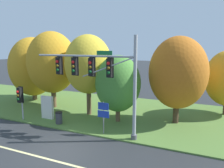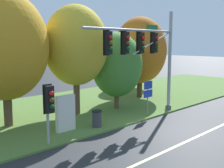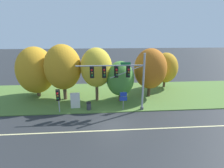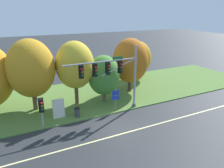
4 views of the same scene
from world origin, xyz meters
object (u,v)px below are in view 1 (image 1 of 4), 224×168
tree_tall_centre (178,73)px  info_kiosk (47,107)px  pedestrian_signal_near_kerb (20,97)px  traffic_signal_mast (98,73)px  trash_bin (59,118)px  tree_behind_signpost (88,65)px  tree_mid_verge (118,84)px  route_sign_post (103,113)px  tree_left_of_mast (52,63)px  tree_nearest_road (33,67)px

tree_tall_centre → info_kiosk: 10.85m
pedestrian_signal_near_kerb → traffic_signal_mast: bearing=1.5°
traffic_signal_mast → trash_bin: 5.24m
tree_behind_signpost → trash_bin: size_ratio=7.47×
tree_mid_verge → tree_tall_centre: tree_tall_centre is taller
tree_tall_centre → info_kiosk: tree_tall_centre is taller
tree_tall_centre → tree_behind_signpost: bearing=-173.2°
pedestrian_signal_near_kerb → tree_tall_centre: (11.58, 4.48, 2.00)m
pedestrian_signal_near_kerb → tree_behind_signpost: size_ratio=0.40×
route_sign_post → tree_left_of_mast: size_ratio=0.30×
pedestrian_signal_near_kerb → info_kiosk: pedestrian_signal_near_kerb is taller
tree_mid_verge → trash_bin: (-3.97, -2.40, -2.59)m
pedestrian_signal_near_kerb → route_sign_post: size_ratio=1.24×
tree_left_of_mast → tree_mid_verge: 7.56m
traffic_signal_mast → tree_mid_verge: bearing=84.0°
tree_mid_verge → info_kiosk: tree_mid_verge is taller
tree_left_of_mast → trash_bin: 6.32m
traffic_signal_mast → trash_bin: bearing=173.7°
tree_mid_verge → trash_bin: 5.31m
tree_tall_centre → trash_bin: 9.78m
tree_left_of_mast → info_kiosk: 4.90m
tree_nearest_road → tree_tall_centre: tree_nearest_road is taller
tree_nearest_road → trash_bin: 9.66m
info_kiosk → tree_nearest_road: bearing=141.1°
route_sign_post → tree_nearest_road: (-11.44, 5.63, 2.24)m
route_sign_post → tree_nearest_road: 12.95m
route_sign_post → tree_behind_signpost: tree_behind_signpost is taller
traffic_signal_mast → trash_bin: (-3.68, 0.40, -3.71)m
route_sign_post → tree_mid_verge: 3.17m
pedestrian_signal_near_kerb → tree_tall_centre: size_ratio=0.41×
info_kiosk → traffic_signal_mast: bearing=-10.9°
info_kiosk → pedestrian_signal_near_kerb: bearing=-144.5°
tree_nearest_road → pedestrian_signal_near_kerb: bearing=-55.1°
route_sign_post → tree_behind_signpost: 5.44m
traffic_signal_mast → trash_bin: traffic_signal_mast is taller
route_sign_post → info_kiosk: (-5.66, 0.96, -0.52)m
pedestrian_signal_near_kerb → tree_nearest_road: size_ratio=0.40×
trash_bin → route_sign_post: bearing=-4.8°
pedestrian_signal_near_kerb → info_kiosk: 2.31m
pedestrian_signal_near_kerb → route_sign_post: (7.34, 0.24, -0.50)m
route_sign_post → tree_behind_signpost: (-3.08, 3.38, 2.95)m
tree_mid_verge → info_kiosk: (-5.60, -1.78, -2.12)m
tree_nearest_road → info_kiosk: size_ratio=3.65×
pedestrian_signal_near_kerb → trash_bin: bearing=9.9°
tree_left_of_mast → trash_bin: bearing=-47.0°
tree_tall_centre → tree_nearest_road: bearing=175.0°
traffic_signal_mast → tree_mid_verge: traffic_signal_mast is taller
tree_behind_signpost → trash_bin: 5.06m
pedestrian_signal_near_kerb → tree_mid_verge: size_ratio=0.52×
traffic_signal_mast → tree_left_of_mast: size_ratio=1.05×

